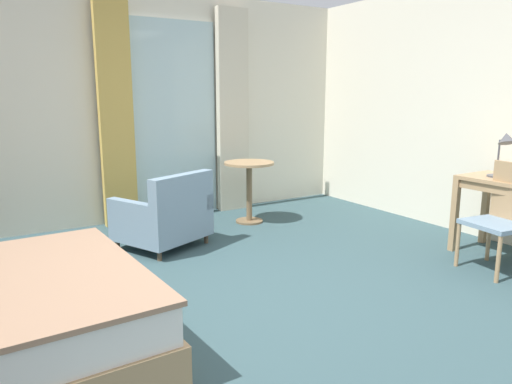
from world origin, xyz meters
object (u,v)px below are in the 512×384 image
Objects in this scene: desk_chair at (504,213)px; round_cafe_table at (249,179)px; desk_lamp at (504,146)px; armchair_by_window at (166,217)px.

desk_chair reaches higher than round_cafe_table.
desk_lamp is at bearing 39.47° from desk_chair.
armchair_by_window is at bearing 136.70° from desk_chair.
desk_chair is 1.28× the size of round_cafe_table.
desk_lamp is at bearing -60.34° from round_cafe_table.
armchair_by_window is 1.36× the size of round_cafe_table.
desk_lamp is 0.46× the size of armchair_by_window.
round_cafe_table is at bearing 119.66° from desk_lamp.
round_cafe_table is at bearing 112.63° from desk_chair.
round_cafe_table is (-1.08, 2.58, 0.02)m from desk_chair.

